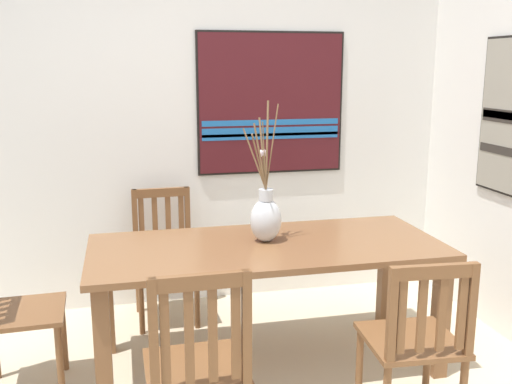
{
  "coord_description": "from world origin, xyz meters",
  "views": [
    {
      "loc": [
        -0.52,
        -2.27,
        1.7
      ],
      "look_at": [
        0.19,
        0.82,
        1.01
      ],
      "focal_mm": 40.83,
      "sensor_mm": 36.0,
      "label": 1
    }
  ],
  "objects_px": {
    "centerpiece_vase": "(266,216)",
    "chair_1": "(197,367)",
    "dining_table": "(267,261)",
    "chair_0": "(8,305)",
    "chair_2": "(416,341)",
    "chair_3": "(164,251)",
    "painting_on_back_wall": "(271,104)"
  },
  "relations": [
    {
      "from": "chair_2",
      "to": "chair_3",
      "type": "height_order",
      "value": "chair_2"
    },
    {
      "from": "centerpiece_vase",
      "to": "chair_1",
      "type": "height_order",
      "value": "centerpiece_vase"
    },
    {
      "from": "chair_1",
      "to": "chair_2",
      "type": "xyz_separation_m",
      "value": [
        1.01,
        0.04,
        -0.02
      ]
    },
    {
      "from": "chair_2",
      "to": "painting_on_back_wall",
      "type": "relative_size",
      "value": 0.83
    },
    {
      "from": "chair_3",
      "to": "chair_2",
      "type": "bearing_deg",
      "value": -57.03
    },
    {
      "from": "chair_2",
      "to": "painting_on_back_wall",
      "type": "distance_m",
      "value": 2.09
    },
    {
      "from": "chair_3",
      "to": "painting_on_back_wall",
      "type": "height_order",
      "value": "painting_on_back_wall"
    },
    {
      "from": "dining_table",
      "to": "chair_2",
      "type": "relative_size",
      "value": 2.22
    },
    {
      "from": "chair_2",
      "to": "chair_0",
      "type": "bearing_deg",
      "value": 157.2
    },
    {
      "from": "centerpiece_vase",
      "to": "chair_3",
      "type": "xyz_separation_m",
      "value": [
        -0.52,
        0.73,
        -0.41
      ]
    },
    {
      "from": "chair_1",
      "to": "chair_2",
      "type": "height_order",
      "value": "chair_1"
    },
    {
      "from": "dining_table",
      "to": "chair_3",
      "type": "bearing_deg",
      "value": 123.42
    },
    {
      "from": "chair_0",
      "to": "painting_on_back_wall",
      "type": "xyz_separation_m",
      "value": [
        1.66,
        1.05,
        0.94
      ]
    },
    {
      "from": "dining_table",
      "to": "chair_1",
      "type": "distance_m",
      "value": 0.98
    },
    {
      "from": "chair_1",
      "to": "chair_0",
      "type": "bearing_deg",
      "value": 136.44
    },
    {
      "from": "chair_0",
      "to": "chair_1",
      "type": "height_order",
      "value": "chair_0"
    },
    {
      "from": "dining_table",
      "to": "chair_2",
      "type": "distance_m",
      "value": 0.95
    },
    {
      "from": "centerpiece_vase",
      "to": "chair_1",
      "type": "xyz_separation_m",
      "value": [
        -0.51,
        -0.88,
        -0.39
      ]
    },
    {
      "from": "chair_0",
      "to": "chair_3",
      "type": "relative_size",
      "value": 1.08
    },
    {
      "from": "painting_on_back_wall",
      "to": "chair_2",
      "type": "bearing_deg",
      "value": -83.27
    },
    {
      "from": "chair_0",
      "to": "painting_on_back_wall",
      "type": "distance_m",
      "value": 2.18
    },
    {
      "from": "chair_0",
      "to": "chair_1",
      "type": "bearing_deg",
      "value": -43.56
    },
    {
      "from": "chair_1",
      "to": "painting_on_back_wall",
      "type": "distance_m",
      "value": 2.25
    },
    {
      "from": "chair_2",
      "to": "centerpiece_vase",
      "type": "bearing_deg",
      "value": 120.62
    },
    {
      "from": "chair_3",
      "to": "painting_on_back_wall",
      "type": "relative_size",
      "value": 0.82
    },
    {
      "from": "chair_0",
      "to": "centerpiece_vase",
      "type": "bearing_deg",
      "value": 2.3
    },
    {
      "from": "chair_0",
      "to": "chair_2",
      "type": "distance_m",
      "value": 2.04
    },
    {
      "from": "painting_on_back_wall",
      "to": "chair_1",
      "type": "bearing_deg",
      "value": -112.78
    },
    {
      "from": "chair_2",
      "to": "chair_3",
      "type": "distance_m",
      "value": 1.88
    },
    {
      "from": "chair_3",
      "to": "painting_on_back_wall",
      "type": "bearing_deg",
      "value": 18.18
    },
    {
      "from": "dining_table",
      "to": "chair_3",
      "type": "relative_size",
      "value": 2.23
    },
    {
      "from": "centerpiece_vase",
      "to": "painting_on_back_wall",
      "type": "relative_size",
      "value": 0.74
    }
  ]
}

